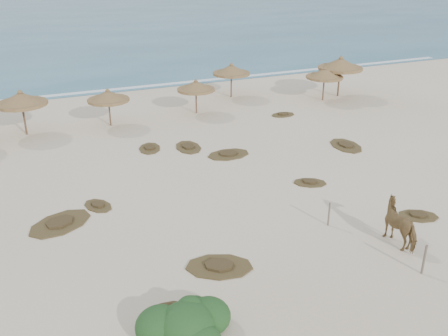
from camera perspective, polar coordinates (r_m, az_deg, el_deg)
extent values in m
plane|color=beige|center=(19.30, 0.22, -9.85)|extent=(160.00, 160.00, 0.00)
cube|color=#2A6080|center=(90.63, -19.53, 15.70)|extent=(200.00, 100.00, 0.01)
cube|color=white|center=(42.62, -13.82, 8.56)|extent=(70.00, 0.60, 0.01)
cylinder|color=brown|center=(33.48, -21.88, 5.36)|extent=(0.12, 0.12, 2.17)
cylinder|color=olive|center=(33.23, -22.11, 6.83)|extent=(3.80, 3.80, 0.19)
cone|color=olive|center=(33.14, -22.20, 7.39)|extent=(3.68, 3.68, 0.78)
cone|color=olive|center=(33.03, -22.32, 8.16)|extent=(0.37, 0.37, 0.23)
cylinder|color=brown|center=(33.59, -12.95, 6.30)|extent=(0.11, 0.11, 1.90)
cylinder|color=olive|center=(33.37, -13.07, 7.59)|extent=(2.76, 2.76, 0.16)
cone|color=olive|center=(33.29, -13.12, 8.08)|extent=(2.67, 2.67, 0.68)
cone|color=olive|center=(33.19, -13.18, 8.75)|extent=(0.33, 0.33, 0.20)
cylinder|color=brown|center=(35.40, -3.20, 7.73)|extent=(0.11, 0.11, 1.86)
cylinder|color=olive|center=(35.19, -3.22, 8.94)|extent=(3.27, 3.27, 0.16)
cone|color=olive|center=(35.12, -3.24, 9.40)|extent=(3.16, 3.16, 0.67)
cone|color=olive|center=(35.02, -3.25, 10.03)|extent=(0.32, 0.32, 0.20)
cylinder|color=brown|center=(39.43, 0.83, 9.56)|extent=(0.12, 0.12, 2.03)
cylinder|color=olive|center=(39.24, 0.84, 10.75)|extent=(3.65, 3.65, 0.17)
cone|color=olive|center=(39.17, 0.85, 11.21)|extent=(3.52, 3.52, 0.73)
cone|color=olive|center=(39.07, 0.85, 11.83)|extent=(0.35, 0.35, 0.21)
cylinder|color=brown|center=(39.25, 11.31, 8.99)|extent=(0.11, 0.11, 1.97)
cylinder|color=olive|center=(39.06, 11.40, 10.15)|extent=(3.00, 3.00, 0.17)
cone|color=olive|center=(38.99, 11.44, 10.59)|extent=(2.90, 2.90, 0.70)
cone|color=olive|center=(38.90, 11.49, 11.19)|extent=(0.34, 0.34, 0.21)
cylinder|color=brown|center=(40.65, 13.00, 9.67)|extent=(0.14, 0.14, 2.41)
cylinder|color=olive|center=(40.43, 13.13, 11.04)|extent=(4.56, 4.56, 0.21)
cone|color=olive|center=(40.35, 13.18, 11.57)|extent=(4.41, 4.41, 0.86)
cone|color=olive|center=(40.25, 13.25, 12.28)|extent=(0.41, 0.41, 0.25)
imported|color=olive|center=(20.78, 19.68, -6.03)|extent=(0.99, 2.04, 1.69)
cylinder|color=#6D6452|center=(19.31, 21.90, -9.69)|extent=(0.09, 0.09, 1.18)
cylinder|color=#6D6452|center=(21.37, 11.91, -5.18)|extent=(0.10, 0.10, 1.06)
ellipsoid|color=#285524|center=(15.47, -4.33, -17.58)|extent=(1.76, 1.76, 1.32)
ellipsoid|color=#285524|center=(15.91, -1.83, -16.55)|extent=(1.41, 1.41, 1.05)
ellipsoid|color=#285524|center=(15.61, -7.32, -17.49)|extent=(1.49, 1.49, 1.12)
ellipsoid|color=#285524|center=(16.28, -3.43, -15.89)|extent=(1.05, 1.05, 0.79)
ellipsoid|color=#285524|center=(15.65, -3.96, -15.52)|extent=(0.79, 0.79, 0.59)
ellipsoid|color=#285524|center=(15.25, -5.46, -16.62)|extent=(0.70, 0.70, 0.53)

